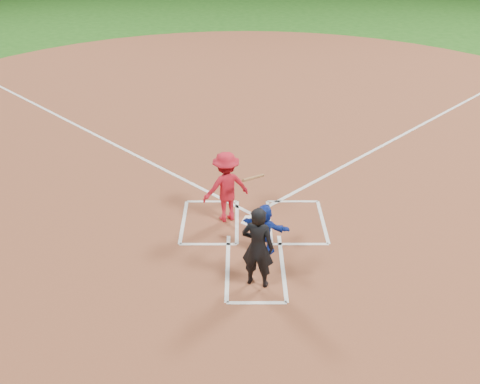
{
  "coord_description": "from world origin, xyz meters",
  "views": [
    {
      "loc": [
        -0.31,
        -10.34,
        6.47
      ],
      "look_at": [
        -0.3,
        -0.4,
        1.0
      ],
      "focal_mm": 40.0,
      "sensor_mm": 36.0,
      "label": 1
    }
  ],
  "objects_px": {
    "home_plate": "(253,221)",
    "batter_at_plate": "(226,187)",
    "umpire": "(258,247)",
    "catcher": "(264,229)"
  },
  "relations": [
    {
      "from": "home_plate",
      "to": "batter_at_plate",
      "type": "distance_m",
      "value": 1.03
    },
    {
      "from": "home_plate",
      "to": "batter_at_plate",
      "type": "bearing_deg",
      "value": -11.34
    },
    {
      "from": "home_plate",
      "to": "batter_at_plate",
      "type": "relative_size",
      "value": 0.36
    },
    {
      "from": "catcher",
      "to": "batter_at_plate",
      "type": "bearing_deg",
      "value": -35.02
    },
    {
      "from": "home_plate",
      "to": "umpire",
      "type": "height_order",
      "value": "umpire"
    },
    {
      "from": "batter_at_plate",
      "to": "home_plate",
      "type": "bearing_deg",
      "value": -11.34
    },
    {
      "from": "catcher",
      "to": "batter_at_plate",
      "type": "height_order",
      "value": "batter_at_plate"
    },
    {
      "from": "umpire",
      "to": "batter_at_plate",
      "type": "distance_m",
      "value": 2.44
    },
    {
      "from": "home_plate",
      "to": "catcher",
      "type": "bearing_deg",
      "value": 99.52
    },
    {
      "from": "catcher",
      "to": "umpire",
      "type": "relative_size",
      "value": 0.66
    }
  ]
}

